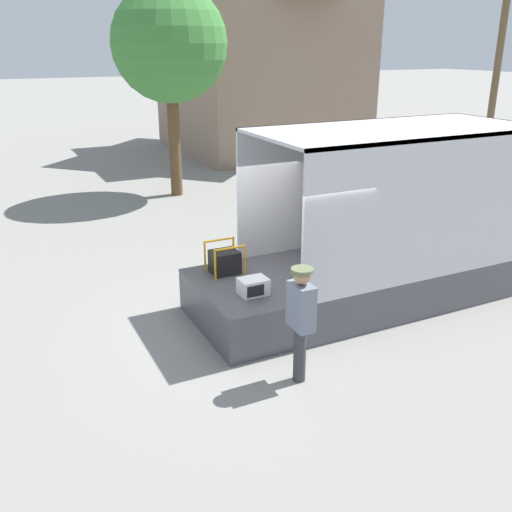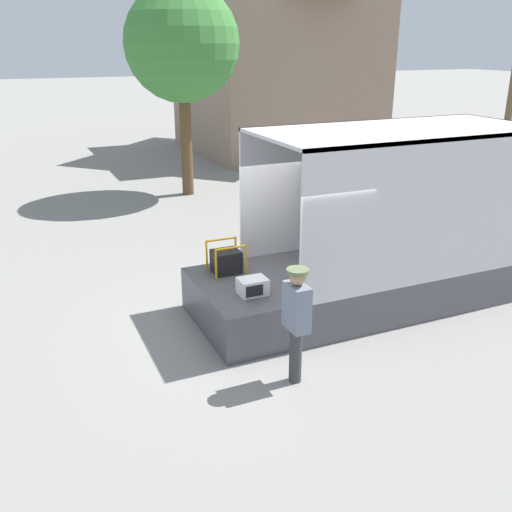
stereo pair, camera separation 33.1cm
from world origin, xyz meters
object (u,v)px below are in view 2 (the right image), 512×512
object	(u,v)px
street_tree	(182,44)
microwave	(253,286)
box_truck	(470,235)
portable_generator	(227,261)
worker_person	(297,314)

from	to	relation	value
street_tree	microwave	bearing A→B (deg)	-101.28
box_truck	portable_generator	size ratio (longest dim) A/B	12.75
portable_generator	worker_person	world-z (taller)	worker_person
box_truck	microwave	distance (m)	4.93
portable_generator	box_truck	bearing A→B (deg)	-7.17
box_truck	portable_generator	distance (m)	4.98
worker_person	street_tree	bearing A→B (deg)	80.30
worker_person	street_tree	distance (m)	11.72
microwave	portable_generator	world-z (taller)	portable_generator
microwave	worker_person	distance (m)	1.46
worker_person	street_tree	size ratio (longest dim) A/B	0.28
portable_generator	street_tree	world-z (taller)	street_tree
worker_person	microwave	bearing A→B (deg)	90.97
microwave	street_tree	world-z (taller)	street_tree
box_truck	street_tree	distance (m)	10.26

